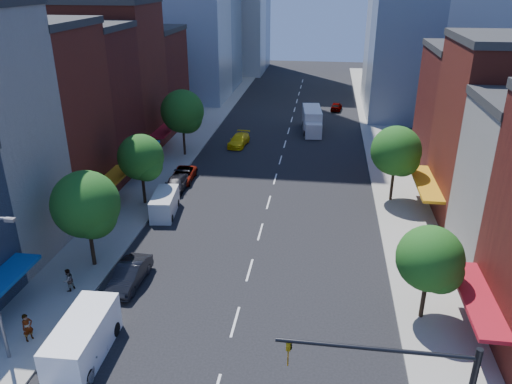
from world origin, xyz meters
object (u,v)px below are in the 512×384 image
at_px(cargo_van_far, 164,204).
at_px(taxi, 239,140).
at_px(parked_car_second, 130,275).
at_px(pedestrian_far, 68,280).
at_px(pedestrian_near, 28,327).
at_px(parked_car_rear, 176,184).
at_px(cargo_van_near, 82,341).
at_px(traffic_car_far, 336,106).
at_px(parked_car_front, 86,353).
at_px(parked_car_third, 183,175).
at_px(box_truck, 312,121).
at_px(traffic_car_oncoming, 315,129).

bearing_deg(cargo_van_far, taxi, 74.51).
bearing_deg(parked_car_second, pedestrian_far, -156.78).
relative_size(taxi, pedestrian_near, 2.74).
xyz_separation_m(cargo_van_far, pedestrian_far, (-2.75, -12.55, -0.02)).
bearing_deg(parked_car_rear, pedestrian_far, -96.78).
height_order(cargo_van_near, pedestrian_near, cargo_van_near).
bearing_deg(traffic_car_far, cargo_van_far, 76.27).
distance_m(parked_car_front, parked_car_third, 26.88).
bearing_deg(cargo_van_far, pedestrian_near, -105.20).
distance_m(parked_car_front, parked_car_second, 7.77).
relative_size(cargo_van_far, taxi, 1.00).
relative_size(parked_car_rear, box_truck, 0.60).
height_order(parked_car_third, traffic_car_far, parked_car_third).
height_order(parked_car_front, cargo_van_far, cargo_van_far).
relative_size(parked_car_second, taxi, 0.98).
bearing_deg(traffic_car_oncoming, cargo_van_near, 79.56).
distance_m(parked_car_second, cargo_van_near, 7.40).
height_order(parked_car_second, box_truck, box_truck).
distance_m(parked_car_front, box_truck, 48.05).
xyz_separation_m(box_truck, pedestrian_near, (-14.80, -45.62, -0.44)).
relative_size(taxi, box_truck, 0.61).
bearing_deg(cargo_van_near, traffic_car_far, 74.35).
bearing_deg(traffic_car_far, pedestrian_near, 79.89).
distance_m(cargo_van_near, box_truck, 47.76).
bearing_deg(taxi, cargo_van_near, -87.04).
distance_m(parked_car_front, taxi, 39.39).
height_order(parked_car_second, traffic_car_far, parked_car_second).
bearing_deg(taxi, parked_car_rear, -97.97).
height_order(parked_car_rear, pedestrian_near, pedestrian_near).
distance_m(traffic_car_oncoming, pedestrian_near, 47.23).
xyz_separation_m(parked_car_front, cargo_van_far, (-1.46, 18.83, 0.26)).
height_order(parked_car_rear, traffic_car_oncoming, parked_car_rear).
distance_m(traffic_car_far, box_truck, 12.89).
relative_size(parked_car_third, pedestrian_far, 2.90).
bearing_deg(box_truck, pedestrian_far, -115.84).
height_order(taxi, box_truck, box_truck).
bearing_deg(cargo_van_far, box_truck, 60.02).
bearing_deg(parked_car_second, parked_car_rear, 97.02).
height_order(parked_car_rear, taxi, taxi).
height_order(cargo_van_far, pedestrian_near, cargo_van_far).
distance_m(traffic_car_oncoming, box_truck, 1.31).
bearing_deg(parked_car_rear, cargo_van_far, -84.12).
bearing_deg(taxi, traffic_car_far, 64.19).
distance_m(parked_car_second, box_truck, 40.65).
xyz_separation_m(parked_car_second, pedestrian_near, (-3.67, -6.53, 0.25)).
bearing_deg(pedestrian_near, cargo_van_far, 19.30).
bearing_deg(taxi, parked_car_second, -87.97).
distance_m(parked_car_third, cargo_van_near, 26.49).
xyz_separation_m(parked_car_third, box_truck, (12.67, 20.04, 0.82)).
xyz_separation_m(taxi, traffic_car_far, (12.36, 19.88, -0.05)).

